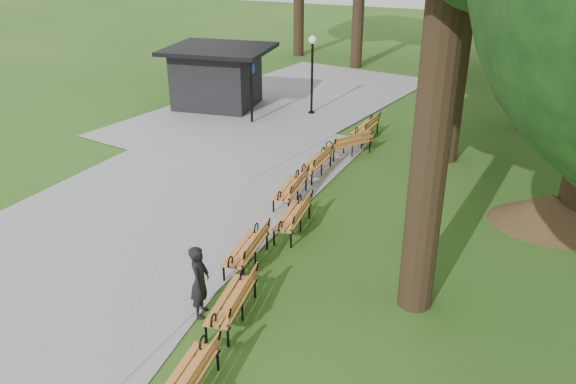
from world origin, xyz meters
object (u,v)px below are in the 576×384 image
at_px(bench_5, 290,188).
at_px(bench_7, 348,144).
at_px(lamp_post, 312,59).
at_px(bench_4, 292,216).
at_px(bench_8, 365,127).
at_px(bench_6, 315,163).
at_px(bench_2, 231,301).
at_px(bench_3, 246,249).
at_px(person, 200,281).
at_px(dirt_mound, 550,210).
at_px(kiosk, 217,77).
at_px(bench_1, 185,379).

height_order(bench_5, bench_7, same).
xyz_separation_m(lamp_post, bench_4, (3.37, -9.95, -1.89)).
height_order(bench_5, bench_8, same).
bearing_deg(bench_4, bench_6, -173.35).
bearing_deg(bench_4, lamp_post, -166.94).
height_order(bench_6, bench_7, same).
height_order(bench_2, bench_4, same).
xyz_separation_m(lamp_post, bench_7, (2.97, -4.13, -1.89)).
distance_m(bench_3, bench_4, 1.98).
bearing_deg(bench_7, bench_5, 26.49).
relative_size(person, bench_4, 0.82).
distance_m(dirt_mound, bench_5, 6.97).
distance_m(kiosk, bench_5, 10.34).
xyz_separation_m(person, bench_1, (1.00, -2.16, -0.34)).
height_order(dirt_mound, bench_8, bench_8).
xyz_separation_m(lamp_post, bench_2, (3.71, -13.85, -1.89)).
bearing_deg(bench_5, bench_7, 170.12).
bearing_deg(bench_4, bench_1, 0.89).
bearing_deg(bench_8, bench_3, 2.82).
distance_m(lamp_post, bench_4, 10.67).
relative_size(bench_5, bench_6, 1.00).
relative_size(kiosk, bench_2, 2.23).
xyz_separation_m(lamp_post, bench_5, (2.62, -8.34, -1.89)).
relative_size(dirt_mound, bench_2, 1.37).
bearing_deg(bench_5, dirt_mound, 96.86).
xyz_separation_m(bench_5, bench_6, (-0.06, 2.13, 0.00)).
relative_size(bench_1, bench_7, 1.00).
xyz_separation_m(bench_2, bench_4, (-0.34, 3.90, 0.00)).
bearing_deg(bench_6, bench_3, 5.37).
bearing_deg(bench_6, bench_7, 169.28).
bearing_deg(lamp_post, person, -77.59).
distance_m(lamp_post, bench_1, 16.72).
distance_m(kiosk, bench_3, 13.43).
height_order(person, bench_6, person).
distance_m(bench_6, bench_8, 4.09).
bearing_deg(person, bench_2, -98.24).
bearing_deg(bench_1, dirt_mound, 143.36).
relative_size(bench_6, bench_8, 1.00).
bearing_deg(bench_7, bench_6, 19.99).
distance_m(bench_1, bench_5, 7.89).
relative_size(bench_6, bench_7, 1.00).
bearing_deg(bench_1, bench_8, 178.03).
height_order(kiosk, bench_5, kiosk).
relative_size(bench_1, bench_4, 1.00).
relative_size(lamp_post, bench_6, 1.71).
height_order(bench_4, bench_5, same).
relative_size(bench_1, bench_3, 1.00).
bearing_deg(bench_6, bench_1, 9.25).
bearing_deg(bench_6, bench_4, 12.81).
bearing_deg(bench_2, bench_8, 174.95).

